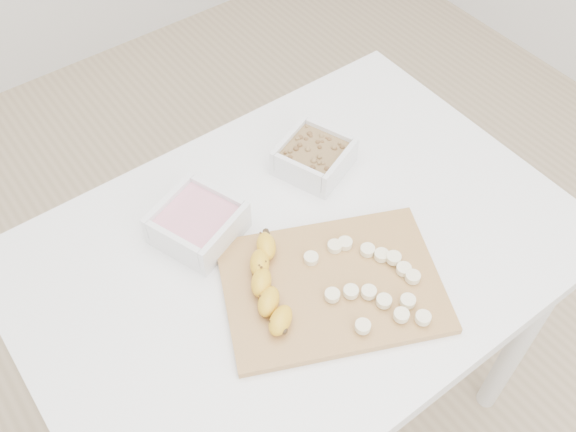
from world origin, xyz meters
TOP-DOWN VIEW (x-y plane):
  - ground at (0.00, 0.00)m, footprint 3.50×3.50m
  - table at (0.00, 0.00)m, footprint 1.00×0.70m
  - bowl_yogurt at (-0.13, 0.13)m, footprint 0.18×0.18m
  - bowl_granola at (0.15, 0.14)m, footprint 0.17×0.17m
  - cutting_board at (-0.01, -0.10)m, footprint 0.45×0.39m
  - banana at (-0.10, -0.05)m, footprint 0.16×0.19m
  - banana_slices at (0.05, -0.15)m, footprint 0.16×0.23m

SIDE VIEW (x-z plane):
  - ground at x=0.00m, z-range 0.00..0.00m
  - table at x=0.00m, z-range 0.28..1.03m
  - cutting_board at x=-0.01m, z-range 0.75..0.76m
  - banana_slices at x=0.05m, z-range 0.76..0.78m
  - bowl_granola at x=0.15m, z-range 0.75..0.81m
  - banana at x=-0.10m, z-range 0.77..0.80m
  - bowl_yogurt at x=-0.13m, z-range 0.75..0.82m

